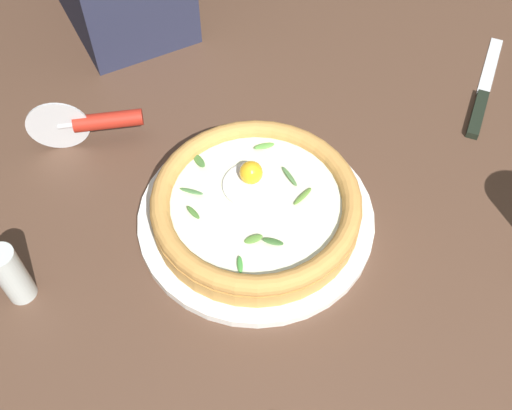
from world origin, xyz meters
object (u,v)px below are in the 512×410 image
Objects in this scene: pizza at (256,204)px; table_knife at (482,99)px; pepper_shaker at (11,275)px; pizza_cutter at (92,122)px.

table_knife is at bearing 166.94° from pizza.
pizza is at bearing 155.15° from pepper_shaker.
pepper_shaker is (0.26, -0.12, 0.01)m from pizza.
pizza is 0.25m from pizza_cutter.
pizza_cutter is at bearing -37.18° from table_knife.
table_knife is (-0.38, 0.09, -0.03)m from pizza.
pizza_cutter is 0.59× the size of table_knife.
pepper_shaker reaches higher than pizza.
pepper_shaker is at bearing -24.85° from pizza.
table_knife is (-0.44, 0.33, -0.04)m from pizza_cutter.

